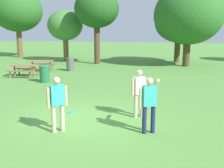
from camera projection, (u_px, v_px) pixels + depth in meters
name	position (u px, v px, depth m)	size (l,w,h in m)	color
ground_plane	(83.00, 119.00, 8.95)	(120.00, 120.00, 0.00)	#568E3D
person_thrower	(57.00, 101.00, 7.64)	(0.48, 0.43, 1.64)	#B7AD93
person_catcher	(139.00, 90.00, 8.98)	(0.48, 0.43, 1.64)	#B7AD93
person_bystander	(149.00, 101.00, 7.55)	(0.57, 0.81, 1.64)	#1E234C
frisbee	(71.00, 112.00, 9.62)	(0.25, 0.25, 0.03)	#2D9EDB
picnic_table_near	(24.00, 68.00, 17.04)	(1.79, 1.53, 0.77)	olive
picnic_table_far	(41.00, 63.00, 19.48)	(1.98, 1.77, 0.77)	olive
trash_can_beside_table	(45.00, 74.00, 15.20)	(0.59, 0.59, 0.96)	#1E663D
trash_can_further_along	(70.00, 64.00, 19.56)	(0.59, 0.59, 0.96)	#515156
tree_tall_left	(17.00, 11.00, 28.53)	(5.33, 5.33, 7.31)	brown
tree_broad_center	(65.00, 26.00, 25.21)	(3.34, 3.34, 4.83)	brown
tree_far_right	(97.00, 9.00, 22.85)	(3.86, 3.86, 6.41)	#4C3823
tree_slender_mid	(179.00, 22.00, 24.27)	(4.37, 4.37, 5.56)	brown
tree_back_left	(188.00, 15.00, 21.38)	(5.58, 5.58, 6.52)	#4C3823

